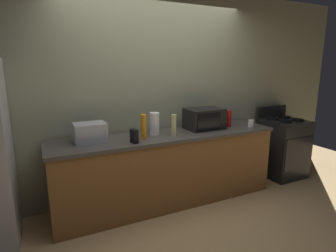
% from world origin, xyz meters
% --- Properties ---
extents(ground_plane, '(8.00, 8.00, 0.00)m').
position_xyz_m(ground_plane, '(0.00, 0.00, 0.00)').
color(ground_plane, tan).
extents(back_wall, '(6.40, 0.10, 2.70)m').
position_xyz_m(back_wall, '(0.00, 0.81, 1.35)').
color(back_wall, gray).
rests_on(back_wall, ground_plane).
extents(counter_run, '(2.84, 0.64, 0.90)m').
position_xyz_m(counter_run, '(0.00, 0.40, 0.45)').
color(counter_run, brown).
rests_on(counter_run, ground_plane).
extents(stove_range, '(0.60, 0.61, 1.08)m').
position_xyz_m(stove_range, '(2.00, 0.40, 0.46)').
color(stove_range, black).
rests_on(stove_range, ground_plane).
extents(microwave, '(0.48, 0.35, 0.27)m').
position_xyz_m(microwave, '(0.55, 0.45, 1.04)').
color(microwave, black).
rests_on(microwave, counter_run).
extents(toaster_oven, '(0.34, 0.26, 0.21)m').
position_xyz_m(toaster_oven, '(-0.92, 0.46, 1.01)').
color(toaster_oven, '#B7BABF').
rests_on(toaster_oven, counter_run).
extents(paper_towel_roll, '(0.12, 0.12, 0.27)m').
position_xyz_m(paper_towel_roll, '(-0.16, 0.45, 1.04)').
color(paper_towel_roll, white).
rests_on(paper_towel_roll, counter_run).
extents(cordless_phone, '(0.07, 0.12, 0.15)m').
position_xyz_m(cordless_phone, '(-0.50, 0.21, 0.98)').
color(cordless_phone, black).
rests_on(cordless_phone, counter_run).
extents(bottle_vinegar, '(0.06, 0.06, 0.25)m').
position_xyz_m(bottle_vinegar, '(0.03, 0.30, 1.03)').
color(bottle_vinegar, beige).
rests_on(bottle_vinegar, counter_run).
extents(bottle_hot_sauce, '(0.06, 0.06, 0.22)m').
position_xyz_m(bottle_hot_sauce, '(0.93, 0.41, 1.01)').
color(bottle_hot_sauce, red).
rests_on(bottle_hot_sauce, counter_run).
extents(bottle_dish_soap, '(0.06, 0.06, 0.29)m').
position_xyz_m(bottle_dish_soap, '(-0.35, 0.32, 1.04)').
color(bottle_dish_soap, orange).
rests_on(bottle_dish_soap, counter_run).
extents(mug_white, '(0.08, 0.08, 0.10)m').
position_xyz_m(mug_white, '(1.19, 0.26, 0.95)').
color(mug_white, white).
rests_on(mug_white, counter_run).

